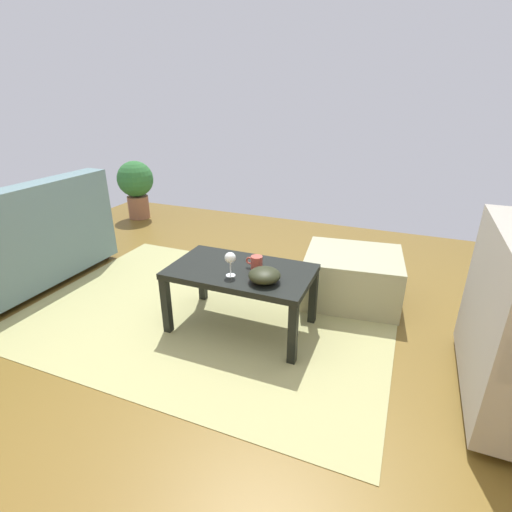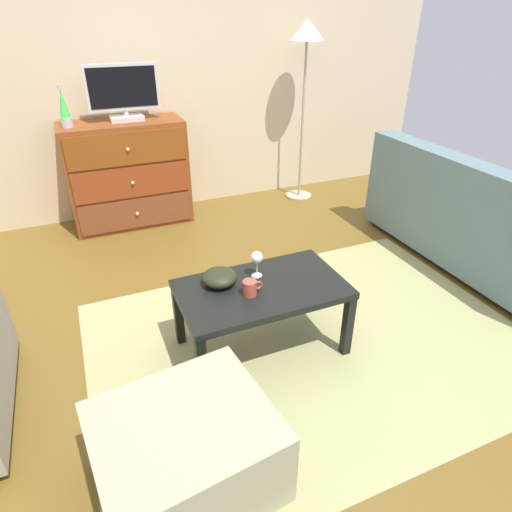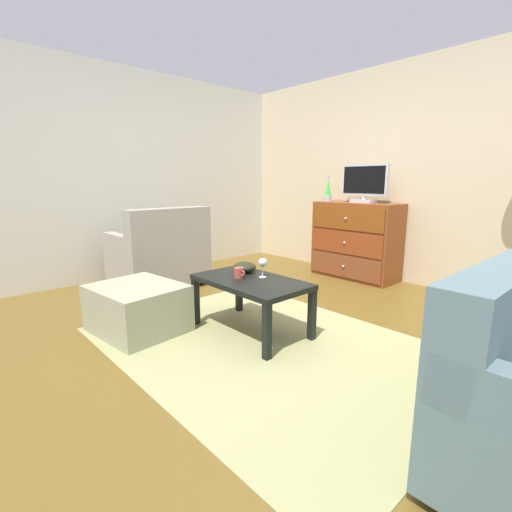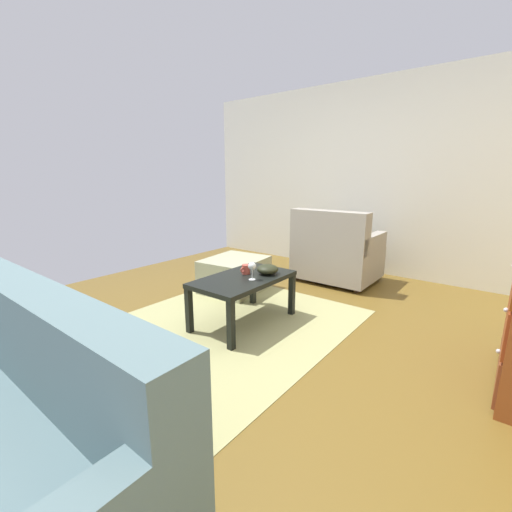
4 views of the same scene
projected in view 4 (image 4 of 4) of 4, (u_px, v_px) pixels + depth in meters
ground_plane at (247, 332)px, 2.95m from camera, size 5.58×5.11×0.05m
wall_plain_left at (365, 179)px, 4.61m from camera, size 0.12×5.11×2.54m
area_rug at (214, 331)px, 2.91m from camera, size 2.60×1.90×0.01m
coffee_table at (243, 283)px, 3.00m from camera, size 0.93×0.54×0.44m
wine_glass at (252, 267)px, 2.88m from camera, size 0.07×0.07×0.16m
mug at (246, 269)px, 3.07m from camera, size 0.11×0.08×0.08m
bowl_decorative at (268, 269)px, 3.07m from camera, size 0.20×0.20×0.09m
armchair at (336, 253)px, 4.23m from camera, size 0.80×0.95×0.92m
ottoman at (235, 274)px, 3.93m from camera, size 0.77×0.68×0.38m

